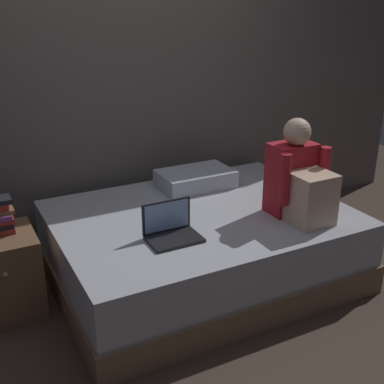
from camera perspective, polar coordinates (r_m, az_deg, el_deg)
name	(u,v)px	position (r m, az deg, el deg)	size (l,w,h in m)	color
ground_plane	(195,305)	(3.35, 0.38, -12.85)	(8.00, 8.00, 0.00)	#47382D
wall_back	(122,73)	(3.90, -8.04, 13.38)	(5.60, 0.10, 2.70)	#605B56
bed	(201,246)	(3.53, 1.00, -6.15)	(2.00, 1.50, 0.51)	#7A6047
nightstand	(2,275)	(3.36, -20.88, -8.86)	(0.44, 0.46, 0.54)	brown
person_sitting	(299,181)	(3.34, 12.16, 1.28)	(0.39, 0.44, 0.66)	#B21E28
laptop	(171,230)	(3.04, -2.39, -4.33)	(0.32, 0.23, 0.22)	black
pillow	(195,179)	(3.84, 0.40, 1.53)	(0.56, 0.36, 0.13)	silver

